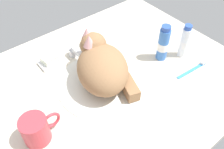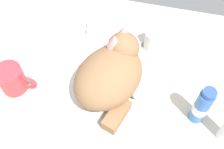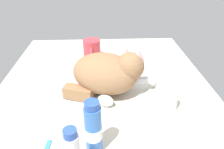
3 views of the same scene
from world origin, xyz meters
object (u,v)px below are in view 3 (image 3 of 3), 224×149
Objects in this scene: toothpaste_bottle at (93,129)px; soap_bar at (158,71)px; cat at (108,73)px; faucet at (156,84)px; rinse_cup at (168,99)px; coffee_mug at (92,49)px.

soap_bar is at bearing 145.84° from toothpaste_bottle.
toothpaste_bottle is (27.08, -4.65, -0.91)cm from cat.
cat is at bearing -88.12° from faucet.
faucet is 36.15cm from toothpaste_bottle.
rinse_cup is 0.48× the size of toothpaste_bottle.
faucet is 38.53cm from coffee_mug.
faucet is 11.14cm from rinse_cup.
soap_bar is (-21.02, 1.74, -1.25)cm from rinse_cup.
cat reaches higher than faucet.
coffee_mug is at bearing -166.94° from cat.
faucet is 10.42cm from soap_bar.
rinse_cup is 1.22× the size of soap_bar.
coffee_mug is 57.03cm from toothpaste_bottle.
faucet is 1.97× the size of rinse_cup.
soap_bar is at bearing 164.04° from faucet.
coffee_mug reaches higher than faucet.
rinse_cup is (40.24, 26.12, -0.88)cm from coffee_mug.
rinse_cup reaches higher than soap_bar.
toothpaste_bottle is at bearing -34.16° from soap_bar.
soap_bar is at bearing 116.89° from cat.
cat reaches higher than soap_bar.
faucet is at bearing -15.96° from soap_bar.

